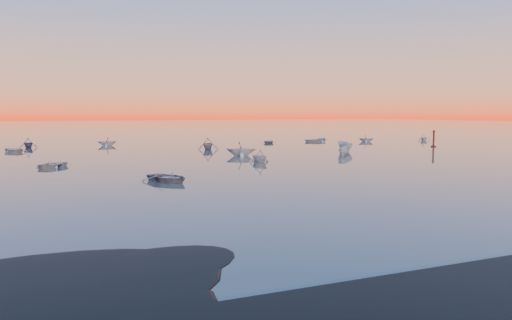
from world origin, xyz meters
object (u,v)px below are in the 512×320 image
channel_marker (434,140)px  boat_near_right (260,162)px  boat_near_center (344,155)px  boat_near_left (168,181)px

channel_marker → boat_near_right: bearing=-161.7°
boat_near_center → boat_near_right: 15.28m
boat_near_left → channel_marker: bearing=-0.3°
boat_near_right → channel_marker: bearing=-170.5°
boat_near_left → boat_near_center: bearing=4.2°
boat_near_right → boat_near_left: bearing=32.3°
boat_near_left → channel_marker: (52.92, 25.21, 1.24)m
boat_near_center → boat_near_right: boat_near_center is taller
boat_near_left → boat_near_right: (14.09, 12.34, 0.00)m
boat_near_center → channel_marker: channel_marker is taller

